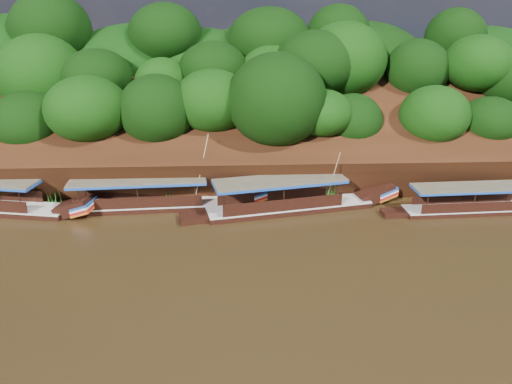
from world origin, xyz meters
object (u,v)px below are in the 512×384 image
boat_1 (299,202)px  boat_3 (0,205)px  boat_2 (161,201)px  boat_0 (484,206)px

boat_1 → boat_3: boat_1 is taller
boat_3 → boat_2: bearing=11.6°
boat_1 → boat_2: (-11.09, 0.82, -0.04)m
boat_2 → boat_1: bearing=-7.7°
boat_0 → boat_1: size_ratio=0.87×
boat_0 → boat_3: (-38.45, 1.68, 0.10)m
boat_0 → boat_2: size_ratio=0.84×
boat_0 → boat_1: 14.72m
boat_3 → boat_1: bearing=9.2°
boat_1 → boat_3: (-23.77, 0.61, -0.01)m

